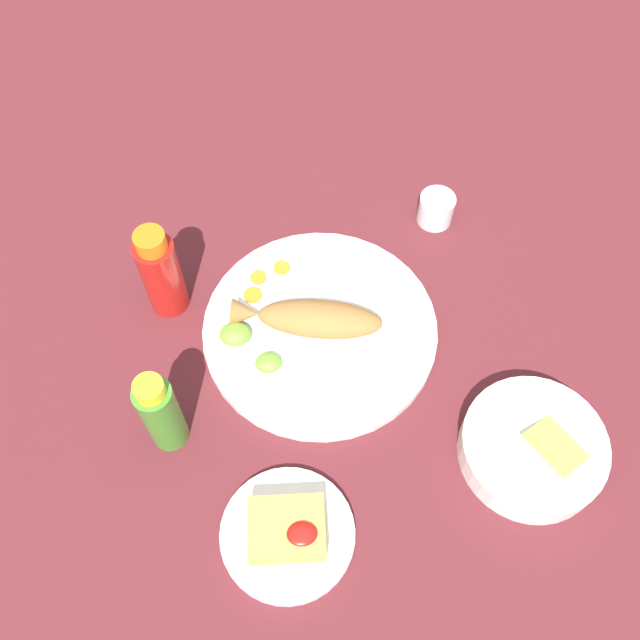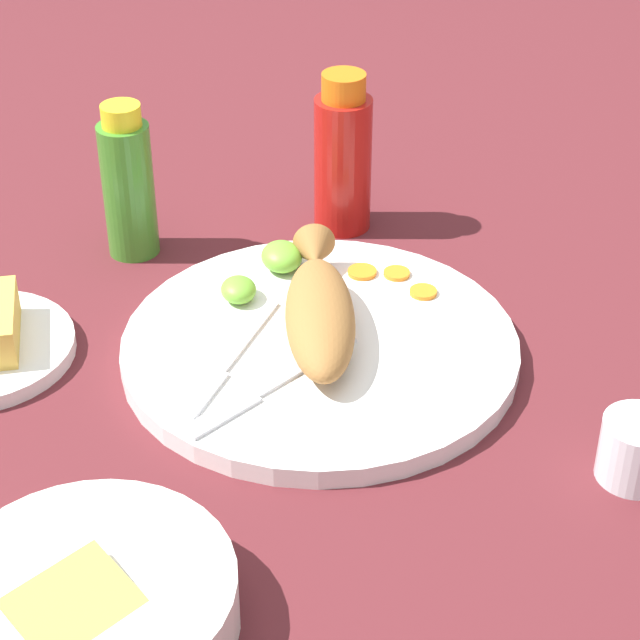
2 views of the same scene
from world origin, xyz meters
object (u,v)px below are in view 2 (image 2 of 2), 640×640
object	(u,v)px
fork_far	(224,366)
hot_sauce_bottle_red	(343,157)
salt_cup	(636,453)
guacamole_bowl	(90,602)
fried_fish	(319,309)
hot_sauce_bottle_green	(128,185)
main_plate	(320,347)
fork_near	(263,391)

from	to	relation	value
fork_far	hot_sauce_bottle_red	world-z (taller)	hot_sauce_bottle_red
salt_cup	guacamole_bowl	size ratio (longest dim) A/B	0.30
fried_fish	hot_sauce_bottle_green	xyz separation A→B (m)	(-0.20, -0.15, 0.03)
fork_far	guacamole_bowl	size ratio (longest dim) A/B	0.85
salt_cup	guacamole_bowl	xyz separation A→B (m)	(0.07, -0.41, 0.00)
fried_fish	salt_cup	xyz separation A→B (m)	(0.21, 0.20, -0.02)
hot_sauce_bottle_green	salt_cup	xyz separation A→B (m)	(0.41, 0.36, -0.05)
fried_fish	fork_far	world-z (taller)	fried_fish
main_plate	guacamole_bowl	bearing A→B (deg)	-36.68
hot_sauce_bottle_green	salt_cup	world-z (taller)	hot_sauce_bottle_green
fried_fish	fork_near	size ratio (longest dim) A/B	1.40
hot_sauce_bottle_red	hot_sauce_bottle_green	size ratio (longest dim) A/B	1.06
fork_near	hot_sauce_bottle_red	world-z (taller)	hot_sauce_bottle_red
fork_near	hot_sauce_bottle_green	world-z (taller)	hot_sauce_bottle_green
salt_cup	guacamole_bowl	world-z (taller)	guacamole_bowl
main_plate	hot_sauce_bottle_green	size ratio (longest dim) A/B	2.20
hot_sauce_bottle_red	main_plate	bearing A→B (deg)	-16.44
fork_near	salt_cup	bearing A→B (deg)	119.15
fork_near	hot_sauce_bottle_green	xyz separation A→B (m)	(-0.28, -0.09, 0.05)
hot_sauce_bottle_red	salt_cup	size ratio (longest dim) A/B	2.91
fried_fish	hot_sauce_bottle_red	world-z (taller)	hot_sauce_bottle_red
fried_fish	hot_sauce_bottle_red	bearing A→B (deg)	171.36
hot_sauce_bottle_red	guacamole_bowl	bearing A→B (deg)	-28.43
fork_far	hot_sauce_bottle_green	world-z (taller)	hot_sauce_bottle_green
fried_fish	hot_sauce_bottle_green	distance (m)	0.25
fork_far	salt_cup	size ratio (longest dim) A/B	2.85
hot_sauce_bottle_red	fried_fish	bearing A→B (deg)	-16.91
fork_far	hot_sauce_bottle_red	distance (m)	0.30
guacamole_bowl	main_plate	bearing A→B (deg)	143.32
salt_cup	fried_fish	bearing A→B (deg)	-136.10
salt_cup	hot_sauce_bottle_green	bearing A→B (deg)	-139.31
fork_far	hot_sauce_bottle_red	size ratio (longest dim) A/B	0.98
hot_sauce_bottle_red	hot_sauce_bottle_green	world-z (taller)	hot_sauce_bottle_red
fried_fish	hot_sauce_bottle_green	size ratio (longest dim) A/B	1.42
main_plate	fork_near	distance (m)	0.09
fork_near	guacamole_bowl	bearing A→B (deg)	21.07
hot_sauce_bottle_green	main_plate	bearing A→B (deg)	34.94
fork_near	salt_cup	world-z (taller)	salt_cup
fried_fish	fork_near	world-z (taller)	fried_fish
main_plate	hot_sauce_bottle_red	size ratio (longest dim) A/B	2.07
guacamole_bowl	fried_fish	bearing A→B (deg)	144.31
fork_near	fork_far	distance (m)	0.05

